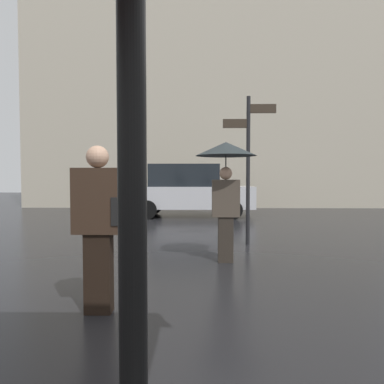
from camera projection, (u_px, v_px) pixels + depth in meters
The scene contains 5 objects.
pedestrian_with_umbrella at pixel (226, 167), 5.53m from camera, with size 0.99×0.99×1.96m.
pedestrian_with_bag at pixel (100, 219), 3.46m from camera, with size 0.52×0.24×1.70m.
parked_car_left at pixel (189, 190), 12.22m from camera, with size 4.40×1.88×1.86m.
street_signpost at pixel (248, 155), 6.99m from camera, with size 1.08×0.08×3.03m.
building_block at pixel (204, 33), 16.34m from camera, with size 16.91×2.03×16.62m, color #B2A893.
Camera 1 is at (-0.29, -2.22, 1.37)m, focal length 32.02 mm.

